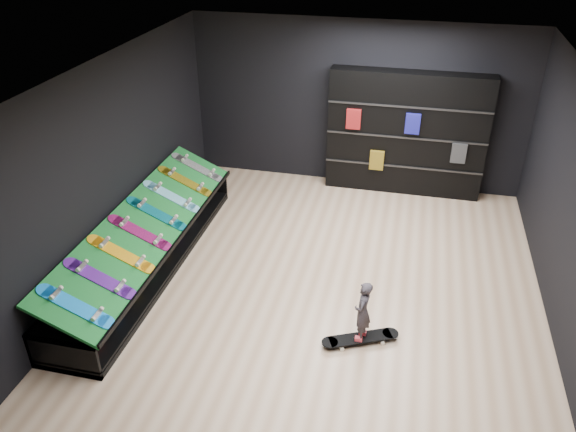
% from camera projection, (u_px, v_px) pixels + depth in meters
% --- Properties ---
extents(floor, '(6.00, 7.00, 0.01)m').
position_uv_depth(floor, '(319.00, 289.00, 7.85)').
color(floor, '#D5B390').
rests_on(floor, ground).
extents(ceiling, '(6.00, 7.00, 0.01)m').
position_uv_depth(ceiling, '(327.00, 77.00, 6.34)').
color(ceiling, white).
rests_on(ceiling, ground).
extents(wall_back, '(6.00, 0.02, 3.00)m').
position_uv_depth(wall_back, '(357.00, 105.00, 10.04)').
color(wall_back, black).
rests_on(wall_back, ground).
extents(wall_front, '(6.00, 0.02, 3.00)m').
position_uv_depth(wall_front, '(240.00, 409.00, 4.15)').
color(wall_front, black).
rests_on(wall_front, ground).
extents(wall_left, '(0.02, 7.00, 3.00)m').
position_uv_depth(wall_left, '(107.00, 171.00, 7.69)').
color(wall_left, black).
rests_on(wall_left, ground).
extents(display_rack, '(0.90, 4.50, 0.50)m').
position_uv_depth(display_rack, '(149.00, 251.00, 8.22)').
color(display_rack, black).
rests_on(display_rack, ground).
extents(turf_ramp, '(0.92, 4.50, 0.46)m').
position_uv_depth(turf_ramp, '(148.00, 224.00, 7.98)').
color(turf_ramp, '#0F5F20').
rests_on(turf_ramp, display_rack).
extents(back_shelving, '(2.76, 0.32, 2.21)m').
position_uv_depth(back_shelving, '(406.00, 134.00, 9.91)').
color(back_shelving, black).
rests_on(back_shelving, ground).
extents(floor_skateboard, '(0.98, 0.61, 0.09)m').
position_uv_depth(floor_skateboard, '(360.00, 340.00, 6.89)').
color(floor_skateboard, black).
rests_on(floor_skateboard, ground).
extents(child, '(0.15, 0.20, 0.49)m').
position_uv_depth(child, '(362.00, 322.00, 6.75)').
color(child, black).
rests_on(child, floor_skateboard).
extents(display_board_0, '(0.93, 0.22, 0.50)m').
position_uv_depth(display_board_0, '(76.00, 306.00, 6.37)').
color(display_board_0, blue).
rests_on(display_board_0, turf_ramp).
extents(display_board_1, '(0.93, 0.22, 0.50)m').
position_uv_depth(display_board_1, '(100.00, 278.00, 6.82)').
color(display_board_1, purple).
rests_on(display_board_1, turf_ramp).
extents(display_board_2, '(0.93, 0.22, 0.50)m').
position_uv_depth(display_board_2, '(121.00, 254.00, 7.28)').
color(display_board_2, orange).
rests_on(display_board_2, turf_ramp).
extents(display_board_3, '(0.93, 0.22, 0.50)m').
position_uv_depth(display_board_3, '(140.00, 233.00, 7.74)').
color(display_board_3, '#E5198C').
rests_on(display_board_3, turf_ramp).
extents(display_board_4, '(0.93, 0.22, 0.50)m').
position_uv_depth(display_board_4, '(157.00, 214.00, 8.20)').
color(display_board_4, '#0C8C99').
rests_on(display_board_4, turf_ramp).
extents(display_board_5, '(0.93, 0.22, 0.50)m').
position_uv_depth(display_board_5, '(172.00, 197.00, 8.65)').
color(display_board_5, '#0CB2E5').
rests_on(display_board_5, turf_ramp).
extents(display_board_6, '(0.93, 0.22, 0.50)m').
position_uv_depth(display_board_6, '(185.00, 181.00, 9.11)').
color(display_board_6, yellow).
rests_on(display_board_6, turf_ramp).
extents(display_board_7, '(0.93, 0.22, 0.50)m').
position_uv_depth(display_board_7, '(197.00, 167.00, 9.57)').
color(display_board_7, black).
rests_on(display_board_7, turf_ramp).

